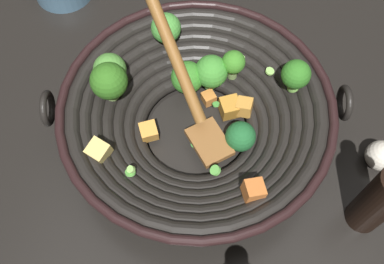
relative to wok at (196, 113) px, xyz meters
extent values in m
plane|color=black|center=(0.00, 0.00, -0.06)|extent=(4.00, 4.00, 0.00)
cylinder|color=black|center=(0.00, 0.00, -0.06)|extent=(0.16, 0.16, 0.01)
torus|color=black|center=(0.00, 0.00, -0.04)|extent=(0.21, 0.21, 0.02)
torus|color=black|center=(0.00, 0.00, -0.03)|extent=(0.24, 0.24, 0.02)
torus|color=black|center=(0.00, 0.00, -0.02)|extent=(0.27, 0.27, 0.02)
torus|color=black|center=(0.00, 0.00, -0.01)|extent=(0.30, 0.30, 0.02)
torus|color=black|center=(0.00, 0.00, 0.00)|extent=(0.33, 0.33, 0.02)
torus|color=black|center=(0.00, 0.00, 0.01)|extent=(0.36, 0.36, 0.02)
torus|color=black|center=(0.00, 0.00, 0.02)|extent=(0.40, 0.40, 0.02)
torus|color=black|center=(0.00, 0.00, 0.03)|extent=(0.41, 0.41, 0.01)
torus|color=black|center=(-0.08, 0.20, 0.03)|extent=(0.05, 0.03, 0.05)
torus|color=black|center=(0.08, -0.20, 0.03)|extent=(0.05, 0.03, 0.05)
cylinder|color=#65A74B|center=(-0.01, -0.14, 0.00)|extent=(0.03, 0.03, 0.02)
sphere|color=#51943A|center=(-0.01, -0.14, 0.03)|extent=(0.05, 0.05, 0.05)
cylinder|color=#769B49|center=(-0.11, -0.09, 0.01)|extent=(0.02, 0.02, 0.02)
sphere|color=#4CA03E|center=(-0.11, -0.09, 0.04)|extent=(0.05, 0.05, 0.05)
cylinder|color=#68B049|center=(-0.06, -0.04, -0.04)|extent=(0.02, 0.02, 0.02)
sphere|color=#3A872A|center=(-0.06, -0.04, -0.01)|extent=(0.05, 0.05, 0.05)
cylinder|color=#79AA42|center=(0.01, 0.08, -0.04)|extent=(0.03, 0.03, 0.02)
sphere|color=#20622F|center=(0.01, 0.08, -0.01)|extent=(0.05, 0.05, 0.05)
cylinder|color=#86B05B|center=(0.02, -0.13, 0.01)|extent=(0.02, 0.02, 0.02)
sphere|color=#326D1E|center=(0.02, -0.13, 0.04)|extent=(0.06, 0.06, 0.06)
cylinder|color=#7B9B53|center=(-0.10, 0.03, -0.01)|extent=(0.02, 0.02, 0.02)
sphere|color=#3D8927|center=(-0.10, 0.03, 0.02)|extent=(0.04, 0.04, 0.04)
cylinder|color=#64AE4E|center=(-0.08, 0.00, -0.03)|extent=(0.03, 0.03, 0.02)
sphere|color=#419333|center=(-0.08, 0.00, 0.00)|extent=(0.05, 0.05, 0.05)
cylinder|color=#75B44C|center=(-0.09, 0.12, 0.02)|extent=(0.02, 0.02, 0.02)
sphere|color=#317823|center=(-0.09, 0.12, 0.05)|extent=(0.04, 0.04, 0.04)
cube|color=#DFC168|center=(0.12, -0.10, 0.02)|extent=(0.04, 0.03, 0.03)
cube|color=orange|center=(-0.06, 0.01, -0.04)|extent=(0.03, 0.03, 0.02)
cube|color=orange|center=(0.10, 0.12, 0.02)|extent=(0.04, 0.04, 0.03)
cube|color=gold|center=(0.04, -0.06, -0.03)|extent=(0.04, 0.04, 0.03)
cube|color=#C6842D|center=(-0.05, 0.04, -0.03)|extent=(0.04, 0.04, 0.03)
cube|color=gold|center=(-0.05, 0.06, -0.02)|extent=(0.03, 0.03, 0.03)
cylinder|color=#56B247|center=(-0.04, 0.02, -0.02)|extent=(0.02, 0.02, 0.01)
cylinder|color=#99D166|center=(-0.11, 0.08, 0.01)|extent=(0.02, 0.02, 0.01)
cylinder|color=#99D166|center=(-0.12, 0.03, 0.01)|extent=(0.01, 0.01, 0.01)
cylinder|color=#56B247|center=(0.04, 0.01, -0.03)|extent=(0.02, 0.02, 0.01)
cylinder|color=#6BC651|center=(0.12, -0.05, 0.00)|extent=(0.02, 0.02, 0.01)
cylinder|color=#99D166|center=(0.12, -0.05, 0.01)|extent=(0.02, 0.02, 0.01)
cylinder|color=#6BC651|center=(0.08, 0.06, 0.00)|extent=(0.02, 0.02, 0.01)
cube|color=brown|center=(0.03, 0.03, -0.02)|extent=(0.08, 0.09, 0.01)
cylinder|color=#8F5D2A|center=(-0.05, -0.06, 0.08)|extent=(0.15, 0.16, 0.17)
cylinder|color=black|center=(0.05, 0.28, 0.01)|extent=(0.05, 0.05, 0.14)
sphere|color=silver|center=(-0.05, 0.29, -0.04)|extent=(0.05, 0.05, 0.05)
camera|label=1|loc=(0.32, 0.12, 0.58)|focal=41.31mm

